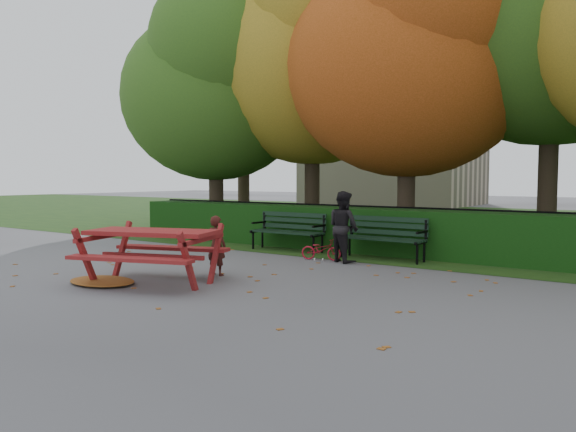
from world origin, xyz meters
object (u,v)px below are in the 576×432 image
Objects in this scene: tree_a at (218,81)px; bench_left at (289,228)px; bench_right at (384,234)px; picnic_table at (152,242)px; tree_f at (246,68)px; child at (216,246)px; adult at (343,227)px; tree_b at (318,46)px; bicycle at (321,250)px; tree_c at (417,45)px.

bench_left is at bearing -25.76° from tree_a.
bench_right is 0.74× the size of picnic_table.
tree_f is 3.76× the size of picnic_table.
child is 2.82m from adult.
bench_right is 1.72× the size of child.
tree_f is (-1.94, 3.66, 1.17)m from tree_a.
adult is (-0.50, -0.80, 0.19)m from bench_right.
picnic_table is (6.38, -10.12, -5.02)m from tree_f.
child is 0.73× the size of adult.
tree_f is at bearing 152.01° from tree_b.
bench_left is 0.74× the size of picnic_table.
bicycle is (0.54, 2.57, -0.30)m from child.
tree_c reaches higher than child.
bench_right is (3.54, -3.04, -4.88)m from tree_b.
tree_b is at bearing -27.99° from tree_f.
bench_right is at bearing 0.00° from bench_left.
tree_a is 8.16m from child.
bench_left is 3.52m from child.
tree_a reaches higher than picnic_table.
bicycle is (-0.73, -3.10, -4.61)m from tree_c.
picnic_table is (0.55, -4.58, 0.15)m from bench_left.
bench_left is (1.14, -3.04, -4.88)m from tree_b.
bench_left and bench_right have the same top height.
tree_c is 0.87× the size of tree_f.
bench_left is 2.40m from bench_right.
bench_left is 2.07m from adult.
tree_b reaches higher than bench_right.
tree_a reaches higher than bench_right.
bench_right is at bearing -97.95° from adult.
tree_b is 4.88× the size of bench_left.
tree_b is 10.54× the size of bicycle.
child reaches higher than bicycle.
bench_right is (2.40, 0.00, 0.00)m from bench_left.
tree_a is 7.43m from adult.
bicycle is at bearing -30.98° from bench_left.
bench_right reaches higher than bicycle.
tree_b is at bearing 110.58° from bench_left.
tree_f reaches higher than adult.
tree_a is 4.16× the size of bench_left.
tree_b is 5.32m from tree_f.
bench_right is (0.27, -2.26, -4.30)m from tree_c.
tree_a is 3.07× the size of picnic_table.
tree_f is at bearing -15.26° from adult.
tree_a is at bearing 46.86° from bicycle.
bench_left is at bearing 180.00° from bench_right.
tree_f reaches higher than tree_b.
adult is at bearing -51.65° from tree_b.
tree_f is 11.09m from bicycle.
child reaches higher than bench_left.
tree_c is 8.16m from picnic_table.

